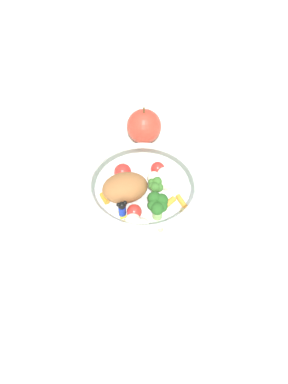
# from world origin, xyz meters

# --- Properties ---
(ground_plane) EXTENTS (2.40, 2.40, 0.00)m
(ground_plane) POSITION_xyz_m (0.00, 0.00, 0.00)
(ground_plane) COLOR silver
(food_container) EXTENTS (0.20, 0.20, 0.06)m
(food_container) POSITION_xyz_m (0.00, -0.01, 0.03)
(food_container) COLOR white
(food_container) RESTS_ON ground_plane
(loose_apple) EXTENTS (0.07, 0.07, 0.09)m
(loose_apple) POSITION_xyz_m (0.14, -0.11, 0.04)
(loose_apple) COLOR #BC3828
(loose_apple) RESTS_ON ground_plane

